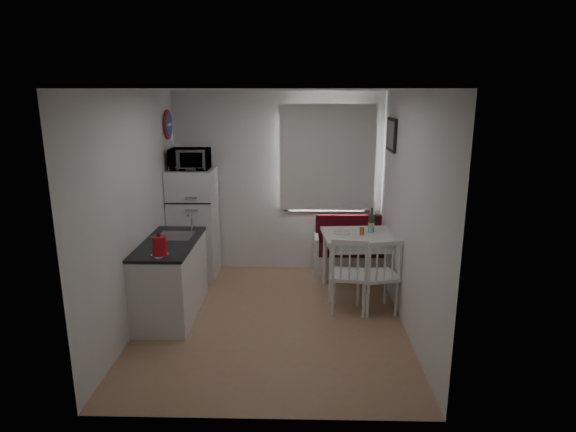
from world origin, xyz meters
The scene contains 22 objects.
floor centered at (0.00, 0.00, 0.00)m, with size 3.00×3.50×0.02m, color #AC7D5B.
ceiling centered at (0.00, 0.00, 2.60)m, with size 3.00×3.50×0.02m, color white.
wall_back centered at (0.00, 1.75, 1.30)m, with size 3.00×0.02×2.60m, color white.
wall_front centered at (0.00, -1.75, 1.30)m, with size 3.00×0.02×2.60m, color white.
wall_left centered at (-1.50, 0.00, 1.30)m, with size 0.02×3.50×2.60m, color white.
wall_right centered at (1.50, 0.00, 1.30)m, with size 0.02×3.50×2.60m, color white.
window centered at (0.70, 1.72, 1.62)m, with size 1.22×0.06×1.47m, color white.
curtain centered at (0.70, 1.65, 1.68)m, with size 1.35×0.02×1.50m, color white.
kitchen_counter centered at (-1.20, 0.16, 0.46)m, with size 0.62×1.32×1.16m.
wall_sign centered at (-1.47, 1.45, 2.15)m, with size 0.40×0.40×0.03m, color navy.
picture_frame centered at (1.48, 1.10, 2.05)m, with size 0.04×0.52×0.42m, color black.
bench centered at (1.11, 1.51, 0.28)m, with size 1.19×0.46×0.85m.
dining_table centered at (1.16, 0.86, 0.71)m, with size 1.13×0.84×0.81m.
chair_left centered at (0.91, 0.19, 0.59)m, with size 0.49×0.48×0.51m.
chair_right centered at (1.25, 0.19, 0.58)m, with size 0.52×0.51×0.50m.
fridge centered at (-1.18, 1.40, 0.78)m, with size 0.62×0.62×1.55m, color white.
microwave centered at (-1.18, 1.35, 1.70)m, with size 0.52×0.35×0.29m, color white.
kettle centered at (-1.15, -0.38, 1.02)m, with size 0.19×0.19×0.25m, color red.
wine_bottle centered at (1.25, 0.96, 0.96)m, with size 0.08×0.08×0.32m, color #164721, non-canonical shape.
drinking_glass_orange centered at (1.11, 0.81, 0.85)m, with size 0.06×0.06×0.09m, color #C36220.
drinking_glass_blue centered at (1.24, 0.91, 0.86)m, with size 0.06×0.06×0.10m, color #83CDDF.
plate centered at (0.86, 0.88, 0.81)m, with size 0.22×0.22×0.02m, color white.
Camera 1 is at (0.31, -5.12, 2.57)m, focal length 30.00 mm.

